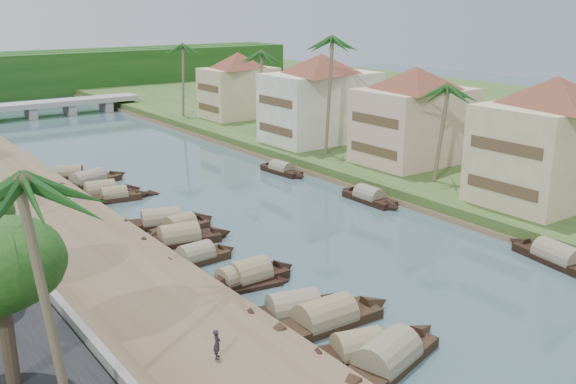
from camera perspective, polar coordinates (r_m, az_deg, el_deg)
ground at (r=45.36m, az=6.26°, el=-5.57°), size 220.00×220.00×0.00m
left_bank at (r=55.01m, az=-21.08°, el=-2.20°), size 10.00×180.00×0.80m
right_bank at (r=71.57m, az=6.88°, el=3.08°), size 16.00×180.00×1.20m
far_right_fill at (r=100.06m, az=22.76°, el=5.69°), size 60.00×220.00×1.15m
treeline at (r=134.67m, az=-23.89°, el=9.47°), size 120.00×14.00×8.00m
bridge at (r=107.93m, az=-20.42°, el=7.24°), size 28.00×4.00×2.40m
building_near at (r=56.65m, az=22.34°, el=4.45°), size 14.85×14.85×10.20m
building_mid at (r=67.04m, az=11.16°, el=6.82°), size 14.11×14.11×9.70m
building_far at (r=76.47m, az=2.92°, el=8.43°), size 15.59×15.59×10.20m
building_distant at (r=93.35m, az=-4.41°, el=9.52°), size 12.62×12.62×9.20m
sampan_0 at (r=32.20m, az=8.81°, el=-14.54°), size 9.63×4.32×2.45m
sampan_1 at (r=32.78m, az=6.27°, el=-13.84°), size 7.20×3.44×2.11m
sampan_2 at (r=35.49m, az=3.32°, el=-11.26°), size 9.34×2.32×2.42m
sampan_3 at (r=36.45m, az=0.48°, el=-10.45°), size 8.28×3.57×2.19m
sampan_4 at (r=40.40m, az=-4.67°, el=-7.73°), size 6.52×2.04×1.88m
sampan_5 at (r=40.72m, az=-3.42°, el=-7.49°), size 6.99×2.02×2.23m
sampan_6 at (r=44.04m, az=-8.17°, el=-5.76°), size 6.56×1.89×1.98m
sampan_7 at (r=47.62m, az=-9.64°, el=-4.09°), size 8.45×3.21×2.20m
sampan_8 at (r=50.00m, az=-9.56°, el=-3.10°), size 6.57×2.57×2.02m
sampan_9 at (r=51.53m, az=-11.23°, el=-2.59°), size 8.71×4.07×2.18m
sampan_10 at (r=59.20m, az=-15.18°, el=-0.39°), size 6.60×2.43×1.84m
sampan_11 at (r=60.77m, az=-16.33°, el=-0.04°), size 7.86×2.81×2.21m
sampan_12 at (r=64.98m, az=-17.32°, el=0.92°), size 9.27×4.20×2.18m
sampan_13 at (r=68.14m, az=-18.79°, el=1.47°), size 6.92×4.45×1.96m
sampan_14 at (r=47.10m, az=22.82°, el=-5.43°), size 3.07×9.06×2.16m
sampan_15 at (r=57.29m, az=7.24°, el=-0.48°), size 1.79×7.57×2.05m
sampan_16 at (r=66.49m, az=-0.60°, el=2.00°), size 1.97×7.32×1.82m
canoe_1 at (r=39.98m, az=-3.14°, el=-8.45°), size 5.28×1.70×0.84m
canoe_2 at (r=60.41m, az=-14.08°, el=-0.27°), size 5.78×3.23×0.87m
palm_1 at (r=59.11m, az=13.51°, el=8.85°), size 3.20×3.20×10.14m
palm_2 at (r=68.57m, az=3.63°, el=13.20°), size 3.20×3.20×13.84m
palm_3 at (r=81.42m, az=-2.73°, el=12.10°), size 3.20×3.20×11.46m
palm_4 at (r=23.67m, az=-21.21°, el=0.65°), size 3.20×3.20×11.26m
palm_7 at (r=95.04m, az=-9.52°, el=12.57°), size 3.20×3.20×11.60m
tree_6 at (r=80.49m, az=5.23°, el=8.99°), size 4.36×4.36×7.39m
person_near at (r=31.07m, az=-6.33°, el=-13.27°), size 0.60×0.64×1.48m
person_far at (r=44.99m, az=-20.13°, el=-4.64°), size 0.72×0.57×1.42m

